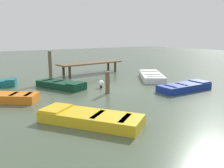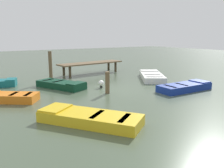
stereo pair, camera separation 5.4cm
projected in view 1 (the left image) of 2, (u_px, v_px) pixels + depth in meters
ground_plane at (112, 90)px, 14.47m from camera, size 80.00×80.00×0.00m
dock_segment at (91, 64)px, 20.29m from camera, size 5.88×2.04×0.95m
rowboat_blue at (185, 87)px, 14.25m from camera, size 3.46×1.32×0.46m
rowboat_dark_green at (61, 85)px, 14.90m from camera, size 2.42×3.41×0.46m
rowboat_yellow at (90, 118)px, 8.95m from camera, size 3.31×3.93×0.46m
rowboat_orange at (10, 97)px, 11.88m from camera, size 2.78×2.46×0.46m
rowboat_white at (152, 76)px, 17.90m from camera, size 3.32×3.94×0.46m
mooring_piling_near_left at (50, 67)px, 16.66m from camera, size 0.24×0.24×2.14m
mooring_piling_near_right at (107, 83)px, 13.47m from camera, size 0.25×0.25×1.23m
marker_buoy at (101, 83)px, 14.91m from camera, size 0.36×0.36×0.48m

